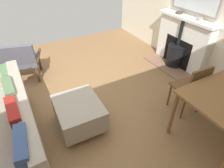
{
  "coord_description": "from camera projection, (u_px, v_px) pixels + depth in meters",
  "views": [
    {
      "loc": [
        0.36,
        2.43,
        2.13
      ],
      "look_at": [
        -0.61,
        0.67,
        0.66
      ],
      "focal_mm": 29.73,
      "sensor_mm": 36.0,
      "label": 1
    }
  ],
  "objects": [
    {
      "name": "armchair_accent",
      "position": [
        21.0,
        59.0,
        3.46
      ],
      "size": [
        0.8,
        0.73,
        0.8
      ],
      "color": "#4C3321",
      "rests_on": "ground"
    },
    {
      "name": "dining_chair_near_fireplace",
      "position": [
        192.0,
        87.0,
        2.7
      ],
      "size": [
        0.43,
        0.43,
        0.85
      ],
      "color": "brown",
      "rests_on": "ground"
    },
    {
      "name": "mantel_bowl_near",
      "position": [
        179.0,
        13.0,
        3.75
      ],
      "size": [
        0.14,
        0.14,
        0.04
      ],
      "color": "#47382D",
      "rests_on": "fireplace"
    },
    {
      "name": "mantel_bowl_far",
      "position": [
        200.0,
        19.0,
        3.38
      ],
      "size": [
        0.12,
        0.12,
        0.05
      ],
      "color": "#9E9384",
      "rests_on": "fireplace"
    },
    {
      "name": "ground_plane",
      "position": [
        61.0,
        105.0,
        3.12
      ],
      "size": [
        5.77,
        5.36,
        0.01
      ],
      "primitive_type": "cube",
      "color": "olive"
    },
    {
      "name": "fireplace",
      "position": [
        180.0,
        46.0,
        3.94
      ],
      "size": [
        0.61,
        1.33,
        1.06
      ],
      "color": "brown",
      "rests_on": "ground"
    },
    {
      "name": "ottoman",
      "position": [
        79.0,
        112.0,
        2.63
      ],
      "size": [
        0.63,
        0.74,
        0.42
      ],
      "color": "#B2B2B7",
      "rests_on": "ground"
    },
    {
      "name": "sofa",
      "position": [
        5.0,
        130.0,
        2.25
      ],
      "size": [
        0.87,
        1.91,
        0.82
      ],
      "color": "#B2B2B7",
      "rests_on": "ground"
    }
  ]
}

